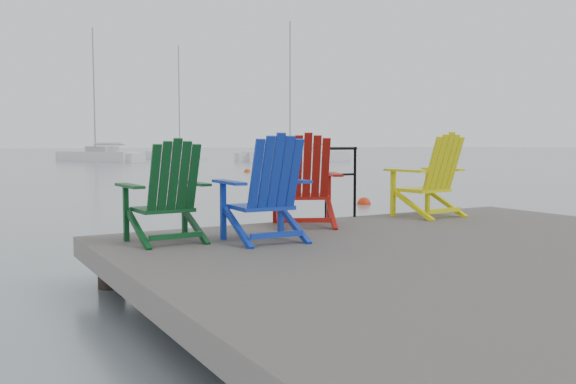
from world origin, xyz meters
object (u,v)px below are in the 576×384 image
handrail (341,175)px  buoy_d (188,163)px  sailboat_near (99,157)px  sailboat_far (295,157)px  chair_green (167,192)px  chair_blue (267,189)px  buoy_c (247,172)px  chair_yellow (431,176)px  sailboat_mid (178,155)px  chair_red (305,181)px  buoy_a (364,204)px

handrail → buoy_d: (11.97, 37.55, -1.04)m
sailboat_near → sailboat_far: bearing=-54.4°
handrail → chair_green: (-2.54, -0.81, -0.06)m
chair_blue → buoy_c: bearing=66.9°
chair_green → sailboat_far: 44.87m
chair_green → sailboat_near: 46.23m
chair_yellow → sailboat_far: sailboat_far is taller
sailboat_far → buoy_d: bearing=97.1°
sailboat_near → buoy_d: 8.57m
handrail → buoy_d: size_ratio=2.37×
chair_yellow → buoy_d: (10.91, 38.04, -1.03)m
chair_blue → buoy_d: (13.67, 38.77, -1.01)m
sailboat_near → sailboat_mid: (8.81, 6.01, -0.00)m
chair_yellow → chair_green: bearing=179.6°
chair_green → sailboat_mid: bearing=68.4°
buoy_c → buoy_d: size_ratio=0.88×
chair_red → chair_yellow: 1.88m
buoy_a → buoy_c: (4.79, 16.18, 0.00)m
sailboat_mid → chair_red: bearing=-59.1°
sailboat_far → buoy_d: sailboat_far is taller
sailboat_near → buoy_a: (-2.57, -39.17, -0.36)m
handrail → chair_yellow: 1.17m
sailboat_far → buoy_c: (-12.10, -15.80, -0.36)m
chair_red → sailboat_far: size_ratio=0.09×
chair_green → chair_blue: size_ratio=0.95×
chair_red → buoy_c: chair_red is taller
sailboat_mid → buoy_c: size_ratio=33.49×
buoy_c → chair_yellow: bearing=-110.1°
buoy_a → sailboat_near: bearing=86.3°
chair_green → sailboat_near: bearing=76.2°
sailboat_mid → chair_green: bearing=-60.8°
chair_yellow → buoy_d: 39.58m
chair_red → chair_yellow: bearing=24.5°
chair_green → chair_blue: 0.94m
handrail → sailboat_far: (21.21, 37.25, -0.69)m
chair_yellow → buoy_a: (3.26, 5.76, -1.03)m
buoy_c → chair_blue: bearing=-115.5°
chair_blue → sailboat_near: 46.47m
chair_red → sailboat_mid: bearing=97.0°
handrail → sailboat_far: bearing=60.3°
sailboat_near → buoy_a: sailboat_near is taller
chair_blue → buoy_c: size_ratio=3.00×
sailboat_far → sailboat_near: bearing=72.3°
chair_yellow → buoy_a: size_ratio=3.13×
buoy_a → chair_red: bearing=-131.8°
handrail → buoy_c: (9.11, 21.45, -1.04)m
handrail → buoy_c: bearing=67.0°
chair_blue → sailboat_mid: bearing=73.8°
buoy_c → chair_red: bearing=-114.4°
sailboat_near → handrail: bearing=-126.5°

